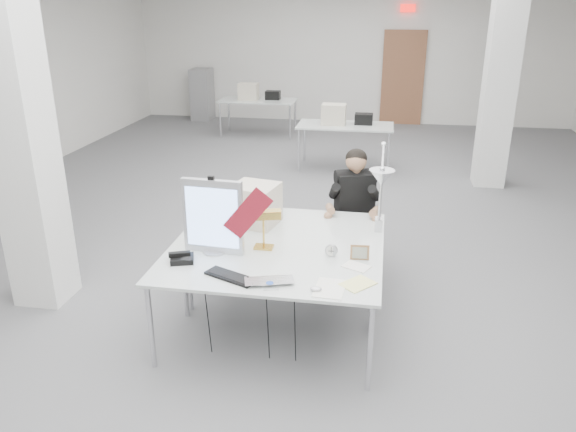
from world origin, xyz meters
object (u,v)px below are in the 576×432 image
monitor (213,217)px  beige_monitor (255,204)px  laptop (270,285)px  bankers_lamp (264,230)px  desk_main (267,269)px  seated_person (355,192)px  office_chair (354,221)px  desk_phone (182,259)px  architect_lamp (381,194)px

monitor → beige_monitor: bearing=78.0°
laptop → beige_monitor: beige_monitor is taller
bankers_lamp → desk_main: bearing=-90.2°
desk_main → seated_person: size_ratio=1.97×
office_chair → desk_phone: size_ratio=6.07×
bankers_lamp → beige_monitor: (-0.19, 0.54, 0.02)m
seated_person → office_chair: bearing=70.0°
desk_main → office_chair: office_chair is taller
desk_main → beige_monitor: beige_monitor is taller
desk_phone → beige_monitor: size_ratio=0.46×
desk_main → bankers_lamp: bearing=105.6°
laptop → desk_phone: size_ratio=1.99×
monitor → beige_monitor: 0.72m
office_chair → architect_lamp: architect_lamp is taller
architect_lamp → beige_monitor: bearing=175.9°
laptop → bankers_lamp: bearing=89.2°
bankers_lamp → desk_phone: size_ratio=1.84×
bankers_lamp → beige_monitor: 0.57m
office_chair → laptop: bearing=-124.7°
laptop → desk_main: bearing=89.5°
beige_monitor → seated_person: bearing=48.9°
laptop → beige_monitor: 1.27m
seated_person → monitor: 1.74m
laptop → bankers_lamp: 0.71m
monitor → laptop: bearing=-38.2°
desk_main → architect_lamp: bearing=38.1°
office_chair → architect_lamp: (0.26, -0.95, 0.63)m
seated_person → bankers_lamp: bearing=-139.8°
office_chair → desk_phone: office_chair is taller
seated_person → monitor: bearing=-148.6°
monitor → beige_monitor: monitor is taller
monitor → laptop: monitor is taller
monitor → desk_phone: size_ratio=3.46×
laptop → monitor: bearing=121.5°
seated_person → monitor: size_ratio=1.45×
office_chair → desk_phone: bearing=-148.3°
seated_person → architect_lamp: architect_lamp is taller
office_chair → desk_phone: (-1.28, -1.63, 0.22)m
laptop → beige_monitor: (-0.38, 1.20, 0.18)m
office_chair → desk_main: bearing=-130.1°
monitor → desk_phone: 0.42m
monitor → beige_monitor: (0.19, 0.68, -0.13)m
laptop → architect_lamp: 1.30m
monitor → seated_person: bearing=55.2°
desk_phone → beige_monitor: 1.01m
laptop → bankers_lamp: bankers_lamp is taller
office_chair → architect_lamp: size_ratio=1.28×
office_chair → beige_monitor: (-0.89, -0.72, 0.39)m
office_chair → architect_lamp: bearing=-94.7°
office_chair → laptop: (-0.50, -1.92, 0.22)m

